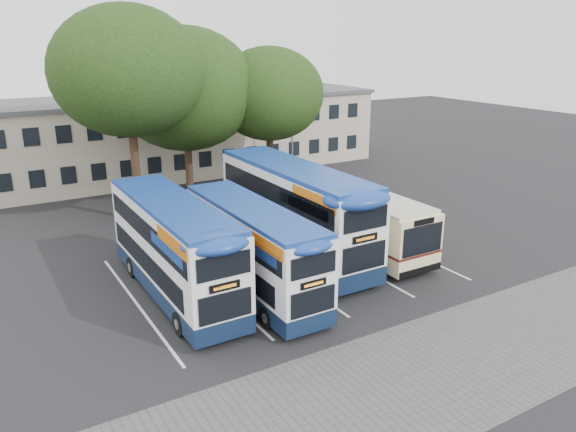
# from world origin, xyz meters

# --- Properties ---
(ground) EXTENTS (120.00, 120.00, 0.00)m
(ground) POSITION_xyz_m (0.00, 0.00, 0.00)
(ground) COLOR black
(ground) RESTS_ON ground
(paving_strip) EXTENTS (40.00, 6.00, 0.01)m
(paving_strip) POSITION_xyz_m (-2.00, -5.00, 0.01)
(paving_strip) COLOR #595654
(paving_strip) RESTS_ON ground
(bay_lines) EXTENTS (14.12, 11.00, 0.01)m
(bay_lines) POSITION_xyz_m (-3.75, 5.00, 0.01)
(bay_lines) COLOR silver
(bay_lines) RESTS_ON ground
(depot_building) EXTENTS (32.40, 8.40, 6.20)m
(depot_building) POSITION_xyz_m (0.00, 26.99, 3.15)
(depot_building) COLOR #A89A87
(depot_building) RESTS_ON ground
(lamp_post) EXTENTS (0.25, 1.05, 9.06)m
(lamp_post) POSITION_xyz_m (6.00, 19.97, 5.08)
(lamp_post) COLOR gray
(lamp_post) RESTS_ON ground
(tree_left) EXTENTS (8.70, 8.70, 12.56)m
(tree_left) POSITION_xyz_m (-7.31, 16.02, 8.85)
(tree_left) COLOR black
(tree_left) RESTS_ON ground
(tree_mid) EXTENTS (9.45, 9.45, 11.46)m
(tree_mid) POSITION_xyz_m (-2.85, 19.00, 7.43)
(tree_mid) COLOR black
(tree_mid) RESTS_ON ground
(tree_right) EXTENTS (7.47, 7.47, 10.14)m
(tree_right) POSITION_xyz_m (2.62, 17.47, 6.95)
(tree_right) COLOR black
(tree_right) RESTS_ON ground
(bus_dd_left) EXTENTS (2.48, 10.23, 4.26)m
(bus_dd_left) POSITION_xyz_m (-8.97, 5.05, 2.35)
(bus_dd_left) COLOR #101F3B
(bus_dd_left) RESTS_ON ground
(bus_dd_mid) EXTENTS (2.30, 9.48, 3.95)m
(bus_dd_mid) POSITION_xyz_m (-5.97, 3.60, 2.17)
(bus_dd_mid) COLOR #101F3B
(bus_dd_mid) RESTS_ON ground
(bus_dd_right) EXTENTS (2.73, 11.24, 4.69)m
(bus_dd_right) POSITION_xyz_m (-2.16, 6.36, 2.58)
(bus_dd_right) COLOR #101F3B
(bus_dd_right) RESTS_ON ground
(bus_single) EXTENTS (2.69, 10.57, 3.15)m
(bus_single) POSITION_xyz_m (1.21, 6.10, 1.79)
(bus_single) COLOR #F9E5A6
(bus_single) RESTS_ON ground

